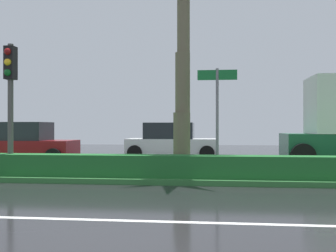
{
  "coord_description": "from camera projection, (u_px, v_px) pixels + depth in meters",
  "views": [
    {
      "loc": [
        1.11,
        -4.53,
        1.52
      ],
      "look_at": [
        -0.84,
        12.37,
        1.56
      ],
      "focal_mm": 43.96,
      "sensor_mm": 36.0,
      "label": 1
    }
  ],
  "objects": [
    {
      "name": "street_name_sign",
      "position": [
        217.0,
        107.0,
        11.44
      ],
      "size": [
        1.1,
        0.08,
        3.0
      ],
      "color": "slate",
      "rests_on": "median_strip"
    },
    {
      "name": "ground_plane",
      "position": [
        182.0,
        174.0,
        13.57
      ],
      "size": [
        90.0,
        42.0,
        0.1
      ],
      "primitive_type": "cube",
      "color": "black"
    },
    {
      "name": "car_in_traffic_second",
      "position": [
        171.0,
        141.0,
        19.54
      ],
      "size": [
        4.3,
        2.02,
        1.72
      ],
      "color": "white",
      "rests_on": "ground_plane"
    },
    {
      "name": "median_hedge",
      "position": [
        174.0,
        166.0,
        11.18
      ],
      "size": [
        76.5,
        0.7,
        0.6
      ],
      "color": "#1E6028",
      "rests_on": "median_strip"
    },
    {
      "name": "car_in_traffic_leading",
      "position": [
        23.0,
        143.0,
        17.26
      ],
      "size": [
        4.3,
        2.02,
        1.72
      ],
      "color": "maroon",
      "rests_on": "ground_plane"
    },
    {
      "name": "traffic_signal_median_left",
      "position": [
        10.0,
        84.0,
        11.87
      ],
      "size": [
        0.28,
        0.43,
        3.77
      ],
      "color": "#4C4C47",
      "rests_on": "median_strip"
    },
    {
      "name": "near_lane_divider_stripe",
      "position": [
        146.0,
        221.0,
        6.61
      ],
      "size": [
        81.0,
        0.14,
        0.01
      ],
      "primitive_type": "cube",
      "color": "white",
      "rests_on": "ground_plane"
    },
    {
      "name": "median_strip",
      "position": [
        179.0,
        174.0,
        12.57
      ],
      "size": [
        85.5,
        4.0,
        0.15
      ],
      "primitive_type": "cube",
      "color": "#2D6B33",
      "rests_on": "ground_plane"
    }
  ]
}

